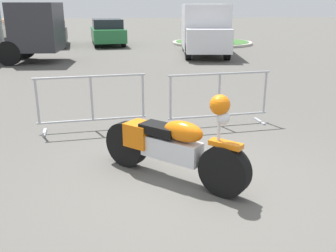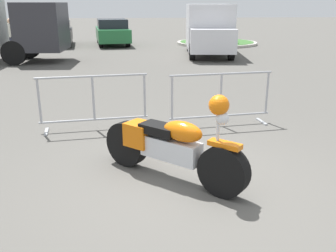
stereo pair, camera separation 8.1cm
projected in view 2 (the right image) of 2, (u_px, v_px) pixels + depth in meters
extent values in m
plane|color=#54514C|center=(188.00, 185.00, 5.11)|extent=(120.00, 120.00, 0.00)
cylinder|color=black|center=(224.00, 171.00, 4.72)|extent=(0.63, 0.60, 0.68)
cylinder|color=black|center=(127.00, 144.00, 5.65)|extent=(0.63, 0.60, 0.68)
cube|color=silver|center=(171.00, 149.00, 5.15)|extent=(0.83, 0.79, 0.30)
ellipsoid|color=orange|center=(183.00, 131.00, 4.95)|extent=(0.63, 0.60, 0.28)
cube|color=black|center=(160.00, 129.00, 5.18)|extent=(0.61, 0.59, 0.13)
cube|color=orange|center=(140.00, 134.00, 5.43)|extent=(0.51, 0.51, 0.34)
cube|color=orange|center=(225.00, 145.00, 4.61)|extent=(0.41, 0.39, 0.06)
cylinder|color=silver|center=(218.00, 132.00, 4.63)|extent=(0.06, 0.06, 0.48)
sphere|color=silver|center=(222.00, 118.00, 4.54)|extent=(0.17, 0.17, 0.17)
sphere|color=orange|center=(219.00, 105.00, 4.52)|extent=(0.25, 0.25, 0.25)
cylinder|color=#9EA0A5|center=(92.00, 76.00, 7.02)|extent=(2.08, 0.28, 0.04)
cylinder|color=#9EA0A5|center=(95.00, 120.00, 7.29)|extent=(2.08, 0.28, 0.04)
cylinder|color=#9EA0A5|center=(39.00, 101.00, 6.95)|extent=(0.05, 0.05, 0.85)
cylinder|color=#9EA0A5|center=(93.00, 98.00, 7.15)|extent=(0.05, 0.05, 0.85)
cylinder|color=#9EA0A5|center=(145.00, 96.00, 7.36)|extent=(0.05, 0.05, 0.85)
cube|color=#9EA0A5|center=(46.00, 132.00, 7.16)|extent=(0.11, 0.44, 0.03)
cube|color=#9EA0A5|center=(142.00, 125.00, 7.54)|extent=(0.11, 0.44, 0.03)
cylinder|color=#9EA0A5|center=(222.00, 74.00, 7.26)|extent=(2.08, 0.28, 0.04)
cylinder|color=#9EA0A5|center=(220.00, 116.00, 7.53)|extent=(2.08, 0.28, 0.04)
cylinder|color=#9EA0A5|center=(172.00, 98.00, 7.19)|extent=(0.05, 0.05, 0.85)
cylinder|color=#9EA0A5|center=(221.00, 95.00, 7.39)|extent=(0.05, 0.05, 0.85)
cylinder|color=#9EA0A5|center=(267.00, 93.00, 7.60)|extent=(0.05, 0.05, 0.85)
cube|color=#9EA0A5|center=(175.00, 128.00, 7.39)|extent=(0.11, 0.44, 0.03)
cube|color=#9EA0A5|center=(261.00, 122.00, 7.77)|extent=(0.11, 0.44, 0.03)
cube|color=#2D2D33|center=(42.00, 27.00, 15.40)|extent=(1.92, 2.28, 1.90)
cylinder|color=black|center=(29.00, 48.00, 16.58)|extent=(0.97, 0.33, 0.96)
cylinder|color=black|center=(14.00, 53.00, 14.74)|extent=(0.97, 0.33, 0.96)
cube|color=silver|center=(208.00, 26.00, 17.81)|extent=(2.47, 4.31, 2.00)
cube|color=silver|center=(213.00, 41.00, 15.58)|extent=(1.99, 1.12, 1.00)
cylinder|color=black|center=(231.00, 52.00, 16.10)|extent=(0.32, 0.74, 0.72)
cylinder|color=black|center=(192.00, 52.00, 16.12)|extent=(0.32, 0.74, 0.72)
cylinder|color=black|center=(222.00, 44.00, 19.23)|extent=(0.32, 0.74, 0.72)
cylinder|color=black|center=(189.00, 44.00, 19.26)|extent=(0.32, 0.74, 0.72)
cube|color=#B7BABF|center=(2.00, 35.00, 21.61)|extent=(2.15, 4.32, 0.68)
cube|color=#1E232B|center=(0.00, 25.00, 21.29)|extent=(1.79, 2.29, 0.48)
cylinder|color=black|center=(19.00, 38.00, 23.07)|extent=(0.28, 0.64, 0.62)
cylinder|color=black|center=(12.00, 42.00, 20.60)|extent=(0.28, 0.64, 0.62)
cube|color=black|center=(57.00, 35.00, 21.55)|extent=(2.12, 4.26, 0.67)
cube|color=#1E232B|center=(56.00, 25.00, 21.23)|extent=(1.76, 2.26, 0.48)
cylinder|color=black|center=(47.00, 38.00, 22.71)|extent=(0.28, 0.63, 0.61)
cylinder|color=black|center=(70.00, 38.00, 22.99)|extent=(0.28, 0.63, 0.61)
cylinder|color=black|center=(42.00, 43.00, 20.27)|extent=(0.28, 0.63, 0.61)
cylinder|color=black|center=(69.00, 42.00, 20.56)|extent=(0.28, 0.63, 0.61)
cube|color=#236B38|center=(112.00, 34.00, 21.99)|extent=(2.25, 4.53, 0.71)
cube|color=#1E232B|center=(112.00, 24.00, 21.65)|extent=(1.87, 2.40, 0.51)
cylinder|color=black|center=(99.00, 37.00, 23.22)|extent=(0.29, 0.67, 0.65)
cylinder|color=black|center=(123.00, 37.00, 23.52)|extent=(0.29, 0.67, 0.65)
cylinder|color=black|center=(101.00, 42.00, 20.63)|extent=(0.29, 0.67, 0.65)
cylinder|color=black|center=(128.00, 41.00, 20.93)|extent=(0.29, 0.67, 0.65)
cylinder|color=#262838|center=(13.00, 46.00, 17.54)|extent=(0.33, 0.33, 0.85)
cylinder|color=beige|center=(11.00, 30.00, 17.31)|extent=(0.46, 0.46, 0.62)
sphere|color=tan|center=(9.00, 21.00, 17.18)|extent=(0.22, 0.22, 0.22)
cylinder|color=#ADA89E|center=(217.00, 43.00, 22.47)|extent=(4.77, 4.77, 0.14)
cylinder|color=#38662D|center=(217.00, 42.00, 22.45)|extent=(4.39, 4.39, 0.02)
sphere|color=#3D7A38|center=(219.00, 34.00, 22.37)|extent=(1.04, 1.04, 1.04)
sphere|color=#1E511E|center=(222.00, 36.00, 22.24)|extent=(0.76, 0.76, 0.76)
sphere|color=#3D7A38|center=(218.00, 34.00, 22.36)|extent=(1.04, 1.04, 1.04)
sphere|color=#3D7A38|center=(228.00, 36.00, 21.46)|extent=(0.95, 0.95, 0.95)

